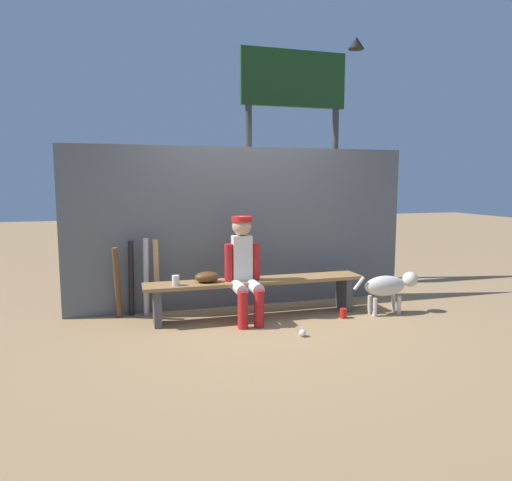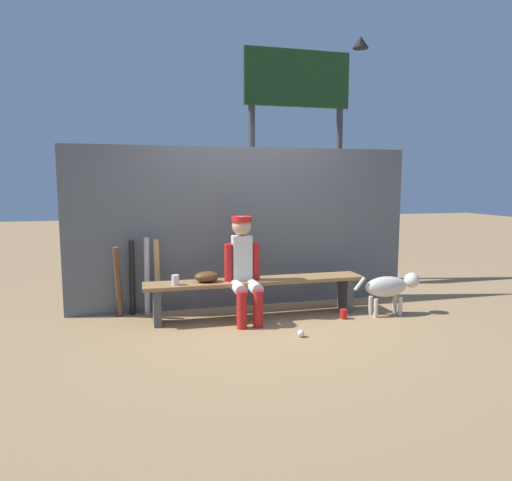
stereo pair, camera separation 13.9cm
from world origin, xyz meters
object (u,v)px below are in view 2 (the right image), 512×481
object	(u,v)px
dugout_bench	(256,287)
bat_wood_dark	(118,282)
cup_on_bench	(175,280)
scoreboard	(301,114)
baseball	(301,333)
dog	(390,287)
bat_aluminum_silver	(147,277)
player_seated	(244,265)
bat_wood_tan	(157,277)
bat_aluminum_black	(132,278)
cup_on_ground	(343,314)
baseball_glove	(207,277)

from	to	relation	value
dugout_bench	bat_wood_dark	world-z (taller)	bat_wood_dark
cup_on_bench	scoreboard	xyz separation A→B (m)	(2.07, 1.77, 2.08)
bat_wood_dark	baseball	size ratio (longest dim) A/B	11.32
bat_wood_dark	dog	size ratio (longest dim) A/B	0.99
bat_wood_dark	scoreboard	xyz separation A→B (m)	(2.68, 1.34, 2.16)
baseball	scoreboard	size ratio (longest dim) A/B	0.02
bat_aluminum_silver	scoreboard	bearing A→B (deg)	29.11
bat_aluminum_silver	baseball	world-z (taller)	bat_aluminum_silver
bat_wood_dark	bat_aluminum_silver	bearing A→B (deg)	4.18
player_seated	scoreboard	xyz separation A→B (m)	(1.31, 1.81, 1.94)
dugout_bench	player_seated	distance (m)	0.35
dugout_bench	cup_on_bench	distance (m)	0.94
bat_wood_tan	cup_on_bench	size ratio (longest dim) A/B	8.19
bat_wood_tan	bat_wood_dark	size ratio (longest dim) A/B	1.08
bat_aluminum_silver	scoreboard	world-z (taller)	scoreboard
bat_aluminum_black	baseball	world-z (taller)	bat_aluminum_black
dog	cup_on_bench	bearing A→B (deg)	174.28
bat_aluminum_black	cup_on_ground	distance (m)	2.48
baseball_glove	player_seated	bearing A→B (deg)	-15.06
baseball	scoreboard	world-z (taller)	scoreboard
cup_on_bench	baseball	bearing A→B (deg)	-31.96
baseball	dog	size ratio (longest dim) A/B	0.09
bat_wood_tan	cup_on_ground	world-z (taller)	bat_wood_tan
baseball_glove	bat_aluminum_black	world-z (taller)	bat_aluminum_black
cup_on_ground	dugout_bench	bearing A→B (deg)	160.83
player_seated	bat_wood_tan	bearing A→B (deg)	152.56
player_seated	bat_wood_tan	world-z (taller)	player_seated
bat_aluminum_black	scoreboard	distance (m)	3.54
cup_on_ground	cup_on_bench	bearing A→B (deg)	171.96
bat_wood_dark	dog	world-z (taller)	bat_wood_dark
dugout_bench	player_seated	xyz separation A→B (m)	(-0.17, -0.11, 0.29)
dugout_bench	dog	distance (m)	1.58
baseball	bat_wood_tan	bearing A→B (deg)	138.99
player_seated	cup_on_bench	world-z (taller)	player_seated
dugout_bench	scoreboard	distance (m)	3.03
baseball	cup_on_bench	distance (m)	1.47
player_seated	baseball_glove	bearing A→B (deg)	164.94
bat_aluminum_black	scoreboard	size ratio (longest dim) A/B	0.24
bat_wood_tan	dugout_bench	bearing A→B (deg)	-18.84
dugout_bench	baseball	world-z (taller)	dugout_bench
baseball_glove	cup_on_bench	distance (m)	0.36
dugout_bench	dog	size ratio (longest dim) A/B	3.02
bat_aluminum_silver	bat_wood_tan	bearing A→B (deg)	-7.13
player_seated	bat_aluminum_silver	distance (m)	1.17
bat_aluminum_black	dog	distance (m)	3.03
bat_aluminum_silver	baseball	size ratio (longest dim) A/B	12.44
baseball_glove	bat_wood_tan	world-z (taller)	bat_wood_tan
bat_wood_tan	bat_aluminum_black	world-z (taller)	bat_wood_tan
bat_wood_dark	cup_on_bench	xyz separation A→B (m)	(0.61, -0.43, 0.08)
dugout_bench	scoreboard	bearing A→B (deg)	56.11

